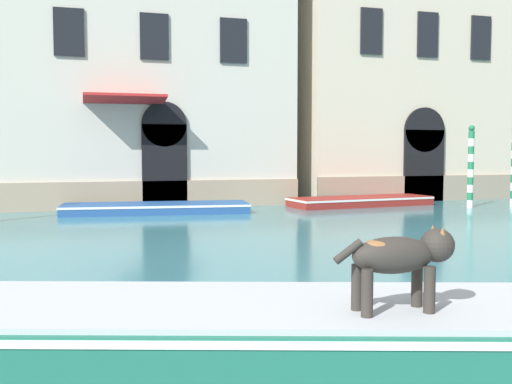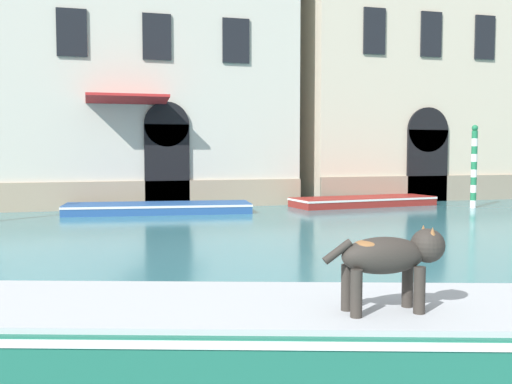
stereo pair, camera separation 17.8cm
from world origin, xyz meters
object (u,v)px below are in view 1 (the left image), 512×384
(dog_on_deck, at_px, (402,256))
(boat_moored_far, at_px, (360,201))
(boat_foreground, at_px, (242,328))
(mooring_pole_0, at_px, (471,166))
(boat_moored_near_palazzo, at_px, (156,208))

(dog_on_deck, relative_size, boat_moored_far, 0.22)
(boat_foreground, relative_size, boat_moored_far, 1.28)
(boat_foreground, distance_m, boat_moored_far, 18.57)
(boat_moored_far, bearing_deg, dog_on_deck, -121.37)
(boat_moored_far, xyz_separation_m, mooring_pole_0, (3.78, -2.01, 1.46))
(boat_moored_far, height_order, mooring_pole_0, mooring_pole_0)
(boat_foreground, xyz_separation_m, mooring_pole_0, (13.11, 14.04, 1.32))
(dog_on_deck, height_order, boat_moored_far, dog_on_deck)
(boat_moored_near_palazzo, bearing_deg, mooring_pole_0, -0.76)
(boat_foreground, bearing_deg, dog_on_deck, -11.58)
(boat_foreground, xyz_separation_m, boat_moored_near_palazzo, (0.91, 15.52, -0.14))
(boat_foreground, bearing_deg, mooring_pole_0, 63.98)
(dog_on_deck, distance_m, mooring_pole_0, 18.86)
(dog_on_deck, height_order, boat_moored_near_palazzo, dog_on_deck)
(boat_moored_near_palazzo, bearing_deg, dog_on_deck, -81.79)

